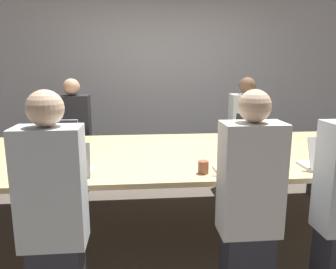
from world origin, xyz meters
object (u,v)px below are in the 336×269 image
Objects in this scene: cup_near_midright at (203,167)px; laptop_near_right at (327,159)px; person_near_midright at (250,199)px; person_far_left at (74,138)px; person_near_left at (53,208)px; stapler at (229,153)px; laptop_near_left at (67,166)px; laptop_near_midright at (239,164)px; cup_far_right at (229,134)px; person_far_right at (245,134)px; laptop_far_right at (251,129)px; laptop_far_left at (62,134)px.

laptop_near_right is at bearing 1.54° from cup_near_midright.
person_near_midright is 14.58× the size of cup_near_midright.
cup_near_midright is 2.15m from person_far_left.
person_near_left reaches higher than stapler.
laptop_near_left is at bearing 177.71° from stapler.
laptop_near_midright is 1.29m from laptop_near_left.
laptop_near_left is (-1.26, 0.40, 0.14)m from person_near_midright.
person_near_midright is 1.63m from cup_far_right.
laptop_near_midright is 4.45× the size of cup_far_right.
person_near_midright is (-0.03, -0.36, -0.14)m from laptop_near_midright.
person_far_left reaches higher than laptop_near_midright.
person_far_right is at bearing -85.87° from laptop_near_right.
laptop_far_right is (1.85, 1.72, 0.14)m from person_near_left.
cup_far_right is (1.83, -0.49, 0.11)m from person_far_left.
laptop_near_midright is 1.44m from laptop_far_right.
laptop_far_left is (-1.32, 1.26, 0.02)m from cup_near_midright.
cup_far_right reaches higher than stapler.
laptop_far_right is at bearing -82.36° from laptop_near_right.
laptop_far_right reaches higher than laptop_near_left.
person_far_right reaches higher than cup_near_midright.
laptop_far_left is 2.25m from person_far_right.
laptop_near_midright is 0.25× the size of person_near_left.
person_near_left reaches higher than person_far_left.
cup_far_right is at bearing -133.98° from person_near_left.
laptop_near_left is at bearing -145.06° from laptop_far_right.
person_far_right is at bearing -132.59° from person_near_left.
laptop_near_midright is 1.36m from person_near_left.
person_far_left reaches higher than laptop_near_right.
laptop_near_left is 1.07× the size of laptop_far_right.
cup_far_right is 0.51× the size of stapler.
laptop_near_midright is 2.25× the size of stapler.
laptop_near_left is 0.45m from person_near_left.
person_far_left reaches higher than cup_far_right.
cup_near_midright is at bearing -53.38° from person_far_left.
person_near_midright is at bearing -116.95° from stapler.
person_far_left reaches higher than laptop_far_left.
person_far_left is at bearing 178.87° from person_far_right.
laptop_near_midright is at bearing -112.65° from laptop_far_right.
laptop_far_left reaches higher than stapler.
laptop_far_left is at bearing 134.39° from stapler.
person_near_left is 2.81m from person_far_right.
laptop_far_right is at bearing 39.29° from stapler.
laptop_far_right is 0.24× the size of person_far_right.
cup_far_right is at bearing -126.92° from person_far_right.
person_near_left reaches higher than person_near_midright.
laptop_far_left reaches higher than cup_near_midright.
laptop_near_midright is at bearing -109.89° from person_far_right.
laptop_near_midright is at bearing -38.37° from laptop_far_left.
person_far_right is (0.64, 2.04, 0.00)m from person_near_midright.
cup_near_midright is 0.07× the size of person_far_right.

